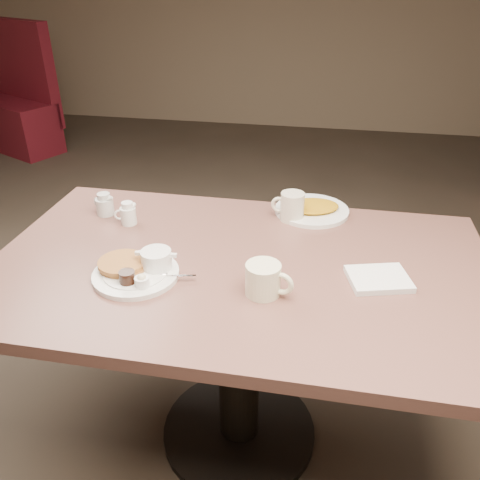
% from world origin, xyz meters
% --- Properties ---
extents(room, '(7.04, 8.04, 2.84)m').
position_xyz_m(room, '(0.00, 0.00, 1.40)').
color(room, '#4C3F33').
rests_on(room, ground).
extents(diner_table, '(1.50, 0.90, 0.75)m').
position_xyz_m(diner_table, '(0.00, 0.00, 0.58)').
color(diner_table, '#84564C').
rests_on(diner_table, ground).
extents(main_plate, '(0.31, 0.26, 0.07)m').
position_xyz_m(main_plate, '(-0.27, -0.11, 0.77)').
color(main_plate, white).
rests_on(main_plate, diner_table).
extents(coffee_mug_near, '(0.14, 0.12, 0.09)m').
position_xyz_m(coffee_mug_near, '(0.10, -0.14, 0.80)').
color(coffee_mug_near, white).
rests_on(coffee_mug_near, diner_table).
extents(napkin, '(0.20, 0.17, 0.02)m').
position_xyz_m(napkin, '(0.41, -0.02, 0.76)').
color(napkin, white).
rests_on(napkin, diner_table).
extents(coffee_mug_far, '(0.12, 0.09, 0.10)m').
position_xyz_m(coffee_mug_far, '(0.13, 0.32, 0.80)').
color(coffee_mug_far, silver).
rests_on(coffee_mug_far, diner_table).
extents(creamer_left, '(0.08, 0.06, 0.08)m').
position_xyz_m(creamer_left, '(-0.42, 0.19, 0.79)').
color(creamer_left, white).
rests_on(creamer_left, diner_table).
extents(creamer_right, '(0.09, 0.07, 0.08)m').
position_xyz_m(creamer_right, '(-0.53, 0.24, 0.79)').
color(creamer_right, silver).
rests_on(creamer_right, diner_table).
extents(hash_plate, '(0.33, 0.33, 0.04)m').
position_xyz_m(hash_plate, '(0.19, 0.39, 0.76)').
color(hash_plate, white).
rests_on(hash_plate, diner_table).
extents(booth_back_left, '(1.44, 1.53, 1.12)m').
position_xyz_m(booth_back_left, '(-2.71, 2.81, 0.41)').
color(booth_back_left, maroon).
rests_on(booth_back_left, ground).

